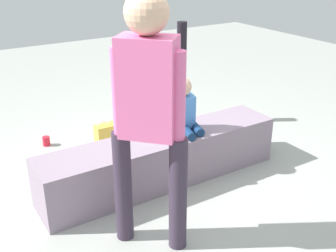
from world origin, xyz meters
name	(u,v)px	position (x,y,z in m)	size (l,w,h in m)	color
ground_plane	(163,180)	(0.00, 0.00, 0.00)	(12.00, 12.00, 0.00)	#9A9E97
concrete_ledge	(163,159)	(0.00, 0.00, 0.22)	(2.20, 0.44, 0.43)	gray
child_seated	(184,108)	(0.22, 0.01, 0.65)	(0.29, 0.34, 0.48)	navy
adult_standing	(148,104)	(-0.50, -0.66, 1.04)	(0.40, 0.40, 1.73)	#332838
cake_plate	(156,135)	(-0.05, 0.02, 0.45)	(0.22, 0.22, 0.07)	yellow
gift_bag	(108,138)	(-0.17, 0.79, 0.15)	(0.25, 0.13, 0.34)	gold
railing_post	(181,86)	(0.89, 1.03, 0.45)	(0.36, 0.36, 1.18)	black
water_bottle_near_gift	(118,131)	(0.05, 1.01, 0.09)	(0.06, 0.06, 0.20)	silver
party_cup_red	(46,141)	(-0.66, 1.26, 0.05)	(0.08, 0.08, 0.10)	red
cake_box_white	(180,144)	(0.48, 0.43, 0.06)	(0.31, 0.28, 0.11)	white
handbag_black_leather	(132,119)	(0.33, 1.20, 0.10)	(0.30, 0.12, 0.30)	black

